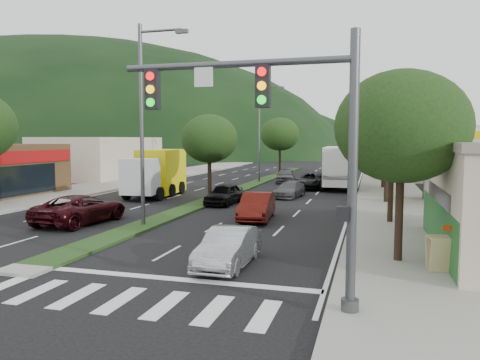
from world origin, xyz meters
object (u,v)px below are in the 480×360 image
(car_queue_f, at_px, (334,170))
(streetlight_near, at_px, (145,115))
(tree_med_near, at_px, (209,139))
(motorhome, at_px, (340,166))
(traffic_signal, at_px, (289,129))
(suv_maroon, at_px, (81,209))
(car_queue_b, at_px, (290,190))
(tree_r_c, at_px, (388,134))
(sedan_silver, at_px, (228,247))
(tree_r_e, at_px, (382,135))
(car_queue_d, at_px, (311,181))
(car_queue_c, at_px, (257,206))
(tree_med_far, at_px, (280,134))
(tree_r_d, at_px, (384,130))
(streetlight_mid, at_px, (261,127))
(box_truck, at_px, (157,174))
(tree_r_a, at_px, (402,127))
(a_frame_sign, at_px, (439,250))
(tree_r_b, at_px, (392,127))
(car_queue_a, at_px, (224,194))
(car_queue_e, at_px, (286,176))

(car_queue_f, bearing_deg, streetlight_near, -105.54)
(tree_med_near, xyz_separation_m, motorhome, (8.21, 12.07, -2.46))
(traffic_signal, relative_size, suv_maroon, 1.28)
(car_queue_b, bearing_deg, tree_r_c, -6.39)
(streetlight_near, height_order, sedan_silver, streetlight_near)
(tree_r_e, distance_m, car_queue_d, 13.83)
(car_queue_f, bearing_deg, car_queue_c, -98.19)
(tree_med_far, bearing_deg, traffic_signal, -78.78)
(streetlight_near, bearing_deg, tree_r_d, 61.80)
(tree_med_near, distance_m, motorhome, 14.80)
(tree_r_e, relative_size, car_queue_d, 1.30)
(tree_r_d, height_order, streetlight_near, streetlight_near)
(tree_med_near, height_order, motorhome, tree_med_near)
(tree_med_near, distance_m, suv_maroon, 11.30)
(streetlight_near, distance_m, sedan_silver, 9.80)
(streetlight_mid, xyz_separation_m, sedan_silver, (6.12, -30.87, -4.92))
(streetlight_mid, distance_m, box_truck, 14.64)
(tree_med_near, bearing_deg, car_queue_d, 60.21)
(tree_med_near, height_order, car_queue_c, tree_med_near)
(tree_r_e, xyz_separation_m, car_queue_b, (-6.91, -18.25, -4.30))
(tree_med_near, distance_m, car_queue_b, 7.39)
(tree_r_e, xyz_separation_m, streetlight_mid, (-11.79, -7.00, 0.69))
(tree_r_a, height_order, tree_r_d, tree_r_d)
(car_queue_c, distance_m, car_queue_f, 32.38)
(suv_maroon, distance_m, motorhome, 25.11)
(sedan_silver, relative_size, box_truck, 0.54)
(car_queue_f, xyz_separation_m, a_frame_sign, (6.50, -40.95, 0.18))
(car_queue_c, bearing_deg, tree_r_e, 71.15)
(traffic_signal, xyz_separation_m, sedan_silver, (-2.71, 3.67, -3.98))
(traffic_signal, relative_size, car_queue_c, 1.57)
(tree_r_a, xyz_separation_m, sedan_silver, (-5.68, -1.87, -4.16))
(tree_r_a, height_order, tree_r_b, tree_r_b)
(car_queue_a, bearing_deg, tree_r_c, 21.38)
(streetlight_near, height_order, a_frame_sign, streetlight_near)
(streetlight_near, relative_size, car_queue_c, 2.24)
(tree_med_near, bearing_deg, motorhome, 55.76)
(traffic_signal, relative_size, car_queue_b, 1.71)
(tree_r_d, distance_m, sedan_silver, 28.80)
(sedan_silver, bearing_deg, car_queue_e, 97.26)
(tree_r_a, bearing_deg, tree_r_c, 90.00)
(tree_med_near, xyz_separation_m, car_queue_f, (6.69, 25.81, -3.77))
(tree_r_a, xyz_separation_m, car_queue_c, (-6.96, 7.47, -4.09))
(sedan_silver, bearing_deg, car_queue_f, 90.09)
(streetlight_near, xyz_separation_m, motorhome, (8.01, 22.07, -3.62))
(sedan_silver, bearing_deg, tree_r_c, 72.97)
(car_queue_a, xyz_separation_m, car_queue_c, (3.54, -5.28, 0.03))
(tree_r_a, relative_size, suv_maroon, 1.21)
(streetlight_near, xyz_separation_m, car_queue_c, (4.84, 3.47, -4.85))
(tree_r_c, distance_m, motorhome, 11.11)
(tree_r_d, xyz_separation_m, car_queue_a, (-10.50, -13.25, -4.48))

